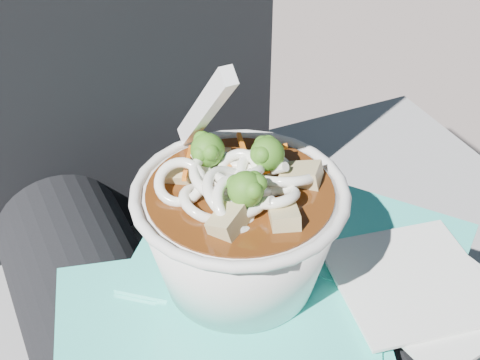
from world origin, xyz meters
name	(u,v)px	position (x,y,z in m)	size (l,w,h in m)	color
lap	(221,349)	(0.00, 0.00, 0.54)	(0.32, 0.48, 0.14)	black
person_body	(181,266)	(0.00, 0.09, 0.56)	(0.34, 0.94, 1.01)	black
plastic_bag	(264,287)	(0.03, -0.01, 0.61)	(0.39, 0.34, 0.02)	#32D3C1
napkins	(425,290)	(0.14, -0.08, 0.63)	(0.14, 0.16, 0.01)	white
udon_bowl	(240,224)	(0.02, 0.00, 0.68)	(0.21, 0.21, 0.20)	white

